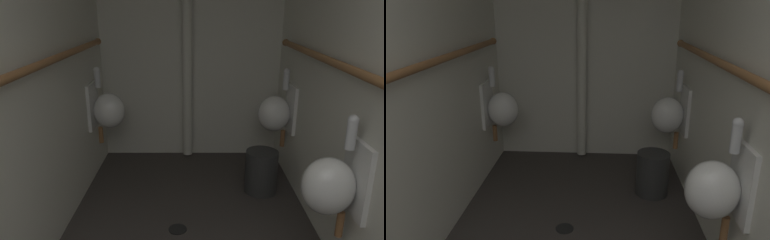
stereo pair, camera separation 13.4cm
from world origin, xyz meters
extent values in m
cube|color=silver|center=(-0.99, 1.98, 1.32)|extent=(0.06, 4.07, 2.64)
cube|color=silver|center=(0.99, 1.98, 1.32)|extent=(0.06, 4.07, 2.64)
cube|color=silver|center=(0.00, 3.98, 1.32)|extent=(2.03, 0.06, 2.64)
ellipsoid|color=white|center=(-0.79, 3.45, 0.66)|extent=(0.30, 0.26, 0.34)
cube|color=white|center=(-0.94, 3.45, 0.71)|extent=(0.03, 0.30, 0.44)
cylinder|color=silver|center=(-0.88, 3.45, 0.97)|extent=(0.06, 0.06, 0.16)
sphere|color=silver|center=(-0.88, 3.45, 1.05)|extent=(0.06, 0.06, 0.06)
cylinder|color=#936038|center=(-0.89, 3.45, 0.41)|extent=(0.04, 0.04, 0.16)
ellipsoid|color=white|center=(0.79, 1.95, 0.66)|extent=(0.30, 0.26, 0.34)
cube|color=white|center=(0.94, 1.95, 0.71)|extent=(0.03, 0.30, 0.44)
cylinder|color=silver|center=(0.88, 1.95, 0.97)|extent=(0.06, 0.06, 0.16)
sphere|color=silver|center=(0.88, 1.95, 1.05)|extent=(0.06, 0.06, 0.06)
cylinder|color=#936038|center=(0.89, 1.95, 0.41)|extent=(0.04, 0.04, 0.16)
ellipsoid|color=white|center=(0.79, 3.36, 0.66)|extent=(0.30, 0.26, 0.34)
cube|color=white|center=(0.94, 3.36, 0.71)|extent=(0.03, 0.30, 0.44)
cylinder|color=silver|center=(0.88, 3.36, 0.97)|extent=(0.06, 0.06, 0.16)
sphere|color=silver|center=(0.88, 3.36, 1.05)|extent=(0.06, 0.06, 0.06)
cylinder|color=#936038|center=(0.89, 3.36, 0.41)|extent=(0.04, 0.04, 0.16)
cylinder|color=#936038|center=(-0.90, 2.02, 1.30)|extent=(0.05, 3.27, 0.05)
sphere|color=#936038|center=(-0.90, 3.65, 1.30)|extent=(0.06, 0.06, 0.06)
cylinder|color=#936038|center=(0.90, 1.97, 1.30)|extent=(0.05, 3.16, 0.05)
sphere|color=#936038|center=(0.90, 3.56, 1.30)|extent=(0.06, 0.06, 0.06)
cylinder|color=silver|center=(-0.03, 3.87, 1.32)|extent=(0.10, 0.10, 2.59)
cylinder|color=black|center=(-0.10, 2.48, 0.00)|extent=(0.14, 0.14, 0.01)
cylinder|color=#2D2D2D|center=(0.64, 3.07, 0.20)|extent=(0.29, 0.29, 0.39)
camera|label=1|loc=(0.01, 0.15, 1.65)|focal=33.39mm
camera|label=2|loc=(0.15, 0.15, 1.65)|focal=33.39mm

